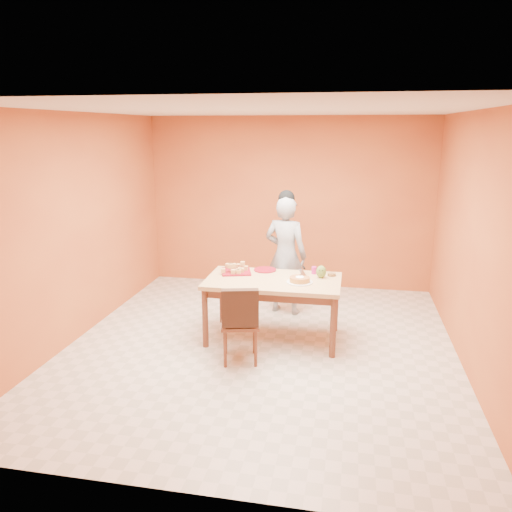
% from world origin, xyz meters
% --- Properties ---
extents(floor, '(5.00, 5.00, 0.00)m').
position_xyz_m(floor, '(0.00, 0.00, 0.00)').
color(floor, beige).
rests_on(floor, ground).
extents(ceiling, '(5.00, 5.00, 0.00)m').
position_xyz_m(ceiling, '(0.00, 0.00, 2.70)').
color(ceiling, silver).
rests_on(ceiling, wall_back).
extents(wall_back, '(4.50, 0.00, 4.50)m').
position_xyz_m(wall_back, '(0.00, 2.50, 1.35)').
color(wall_back, '#BB5E2B').
rests_on(wall_back, floor).
extents(wall_left, '(0.00, 5.00, 5.00)m').
position_xyz_m(wall_left, '(-2.25, 0.00, 1.35)').
color(wall_left, '#BB5E2B').
rests_on(wall_left, floor).
extents(wall_right, '(0.00, 5.00, 5.00)m').
position_xyz_m(wall_right, '(2.25, 0.00, 1.35)').
color(wall_right, '#BB5E2B').
rests_on(wall_right, floor).
extents(dining_table, '(1.60, 0.90, 0.76)m').
position_xyz_m(dining_table, '(0.10, 0.28, 0.67)').
color(dining_table, tan).
rests_on(dining_table, floor).
extents(dining_chair, '(0.50, 0.56, 0.89)m').
position_xyz_m(dining_chair, '(-0.16, -0.40, 0.46)').
color(dining_chair, brown).
rests_on(dining_chair, floor).
extents(pastry_pile, '(0.32, 0.32, 0.10)m').
position_xyz_m(pastry_pile, '(-0.39, 0.47, 0.83)').
color(pastry_pile, tan).
rests_on(pastry_pile, pastry_platter).
extents(person, '(0.67, 0.52, 1.63)m').
position_xyz_m(person, '(0.13, 1.21, 0.82)').
color(person, gray).
rests_on(person, floor).
extents(pastry_platter, '(0.44, 0.44, 0.02)m').
position_xyz_m(pastry_platter, '(-0.39, 0.47, 0.77)').
color(pastry_platter, maroon).
rests_on(pastry_platter, dining_table).
extents(red_dinner_plate, '(0.35, 0.35, 0.02)m').
position_xyz_m(red_dinner_plate, '(-0.06, 0.63, 0.77)').
color(red_dinner_plate, maroon).
rests_on(red_dinner_plate, dining_table).
extents(white_cake_plate, '(0.36, 0.36, 0.01)m').
position_xyz_m(white_cake_plate, '(0.43, 0.20, 0.77)').
color(white_cake_plate, white).
rests_on(white_cake_plate, dining_table).
extents(sponge_cake, '(0.25, 0.25, 0.05)m').
position_xyz_m(sponge_cake, '(0.43, 0.20, 0.80)').
color(sponge_cake, gold).
rests_on(sponge_cake, white_cake_plate).
extents(cake_server, '(0.12, 0.27, 0.01)m').
position_xyz_m(cake_server, '(0.44, 0.38, 0.83)').
color(cake_server, silver).
rests_on(cake_server, sponge_cake).
extents(egg_ornament, '(0.14, 0.13, 0.15)m').
position_xyz_m(egg_ornament, '(0.66, 0.44, 0.84)').
color(egg_ornament, '#5B772D').
rests_on(egg_ornament, dining_table).
extents(magenta_glass, '(0.08, 0.08, 0.09)m').
position_xyz_m(magenta_glass, '(0.57, 0.60, 0.80)').
color(magenta_glass, '#B71B75').
rests_on(magenta_glass, dining_table).
extents(checker_tin, '(0.13, 0.13, 0.03)m').
position_xyz_m(checker_tin, '(0.78, 0.55, 0.78)').
color(checker_tin, '#3B1F10').
rests_on(checker_tin, dining_table).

